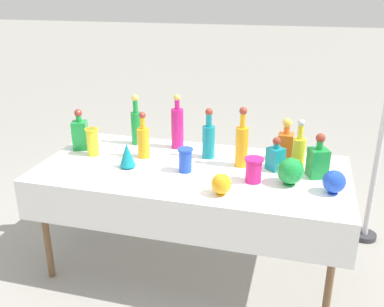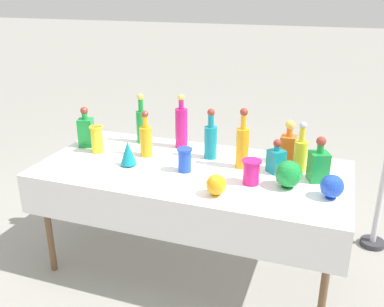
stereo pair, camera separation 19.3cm
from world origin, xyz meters
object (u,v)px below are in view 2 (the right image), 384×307
Objects in this scene: square_decanter_3 at (319,164)px; fluted_vase_0 at (128,153)px; slender_vase_1 at (97,138)px; tall_bottle_3 at (146,139)px; tall_bottle_4 at (242,145)px; square_decanter_2 at (86,131)px; round_bowl_1 at (332,186)px; tall_bottle_2 at (181,126)px; slender_vase_0 at (185,159)px; slender_vase_2 at (251,171)px; tall_bottle_5 at (142,123)px; round_bowl_2 at (289,174)px; square_decanter_0 at (288,146)px; tall_bottle_0 at (300,153)px; square_decanter_1 at (276,159)px; round_bowl_0 at (216,185)px; tall_bottle_1 at (211,139)px.

square_decanter_3 reaches higher than fluted_vase_0.
slender_vase_1 is 1.16× the size of fluted_vase_0.
tall_bottle_4 is at bearing 1.80° from tall_bottle_3.
tall_bottle_4 is 1.34× the size of square_decanter_2.
slender_vase_1 is at bearing 173.36° from round_bowl_1.
tall_bottle_2 is 0.70m from square_decanter_2.
slender_vase_0 is 0.44m from slender_vase_2.
tall_bottle_5 reaches higher than round_bowl_1.
tall_bottle_2 is 2.86× the size of round_bowl_1.
slender_vase_0 is 0.93× the size of round_bowl_2.
square_decanter_0 is 0.54m from round_bowl_1.
fluted_vase_0 reaches higher than slender_vase_0.
tall_bottle_4 is (-0.36, -0.06, 0.03)m from tall_bottle_0.
tall_bottle_2 is 0.76m from square_decanter_1.
square_decanter_3 is (0.98, -0.26, -0.05)m from tall_bottle_2.
square_decanter_2 is 2.36× the size of round_bowl_0.
round_bowl_0 is at bearing -21.92° from square_decanter_2.
round_bowl_0 is (-0.52, -0.40, -0.04)m from square_decanter_3.
square_decanter_3 is at bearing 37.19° from round_bowl_0.
tall_bottle_3 is at bearing -165.61° from tall_bottle_1.
tall_bottle_4 is at bearing 116.01° from slender_vase_2.
tall_bottle_2 is 1.02m from square_decanter_3.
tall_bottle_3 is 0.67m from tall_bottle_4.
square_decanter_2 is at bearing -173.42° from square_decanter_0.
slender_vase_0 is (-0.81, -0.14, -0.02)m from square_decanter_3.
tall_bottle_3 is at bearing -175.28° from tall_bottle_0.
square_decanter_0 reaches higher than round_bowl_0.
round_bowl_0 is at bearing -147.10° from round_bowl_2.
round_bowl_2 is (-0.16, -0.16, -0.02)m from square_decanter_3.
slender_vase_2 is (0.44, -0.04, -0.00)m from slender_vase_0.
square_decanter_3 is at bearing -9.29° from square_decanter_1.
square_decanter_0 is 1.05× the size of square_decanter_3.
fluted_vase_0 is at bearing -115.46° from tall_bottle_2.
square_decanter_0 is 2.36× the size of round_bowl_0.
slender_vase_1 is 0.35m from fluted_vase_0.
square_decanter_1 is at bearing 117.29° from round_bowl_2.
fluted_vase_0 is at bearing 178.10° from round_bowl_1.
tall_bottle_0 is 0.16m from square_decanter_3.
square_decanter_3 is 0.22m from round_bowl_2.
square_decanter_1 is 0.74× the size of square_decanter_2.
square_decanter_1 is at bearing -0.63° from tall_bottle_4.
round_bowl_0 is at bearing -40.36° from tall_bottle_5.
tall_bottle_0 is 0.39m from slender_vase_2.
round_bowl_0 is (-0.15, -0.22, -0.02)m from slender_vase_2.
square_decanter_1 is (0.22, -0.00, -0.07)m from tall_bottle_4.
tall_bottle_3 is (-1.03, -0.09, 0.00)m from tall_bottle_0.
square_decanter_3 is (1.65, -0.06, -0.01)m from square_decanter_2.
square_decanter_2 is 1.95× the size of slender_vase_2.
tall_bottle_2 is at bearing 54.52° from tall_bottle_3.
slender_vase_1 is (-1.25, -0.07, 0.01)m from square_decanter_1.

